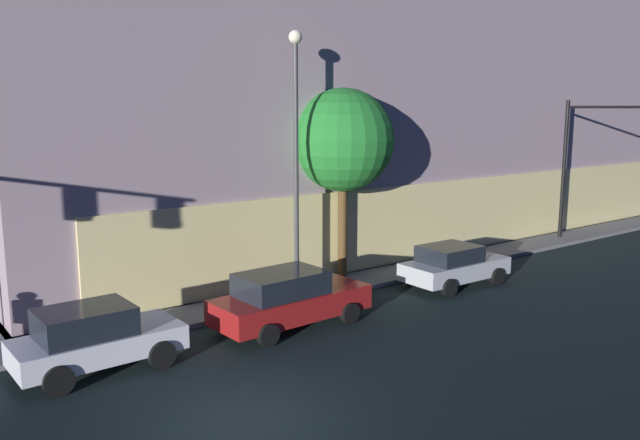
{
  "coord_description": "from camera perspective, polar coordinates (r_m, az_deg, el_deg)",
  "views": [
    {
      "loc": [
        -6.13,
        -10.81,
        6.39
      ],
      "look_at": [
        4.83,
        3.85,
        3.18
      ],
      "focal_mm": 36.19,
      "sensor_mm": 36.0,
      "label": 1
    }
  ],
  "objects": [
    {
      "name": "traffic_light_far_corner",
      "position": [
        32.24,
        22.93,
        5.97
      ],
      "size": [
        0.5,
        4.7,
        6.56
      ],
      "color": "black",
      "rests_on": "sidewalk_corner"
    },
    {
      "name": "car_silver",
      "position": [
        23.81,
        11.73,
        -3.91
      ],
      "size": [
        4.1,
        2.05,
        1.5
      ],
      "color": "#B7BABF",
      "rests_on": "ground"
    },
    {
      "name": "car_red",
      "position": [
        19.03,
        -2.8,
        -6.95
      ],
      "size": [
        4.87,
        2.24,
        1.7
      ],
      "color": "maroon",
      "rests_on": "ground"
    },
    {
      "name": "sidewalk_tree",
      "position": [
        23.44,
        2.04,
        7.02
      ],
      "size": [
        3.73,
        3.73,
        6.93
      ],
      "color": "brown",
      "rests_on": "sidewalk_corner"
    },
    {
      "name": "street_lamp_sidewalk",
      "position": [
        21.33,
        -2.14,
        7.64
      ],
      "size": [
        0.44,
        0.44,
        8.67
      ],
      "color": "#404040",
      "rests_on": "sidewalk_corner"
    },
    {
      "name": "car_white",
      "position": [
        16.89,
        -19.33,
        -9.79
      ],
      "size": [
        4.05,
        2.07,
        1.64
      ],
      "color": "silver",
      "rests_on": "ground"
    },
    {
      "name": "modern_building",
      "position": [
        37.76,
        -0.41,
        14.78
      ],
      "size": [
        38.38,
        23.82,
        19.3
      ],
      "color": "#4C4C51",
      "rests_on": "ground"
    },
    {
      "name": "ground_plane",
      "position": [
        13.97,
        -6.72,
        -17.34
      ],
      "size": [
        120.0,
        120.0,
        0.0
      ],
      "primitive_type": "plane",
      "color": "black"
    }
  ]
}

